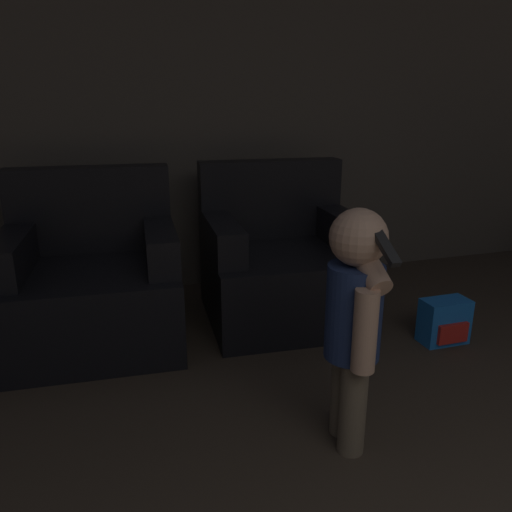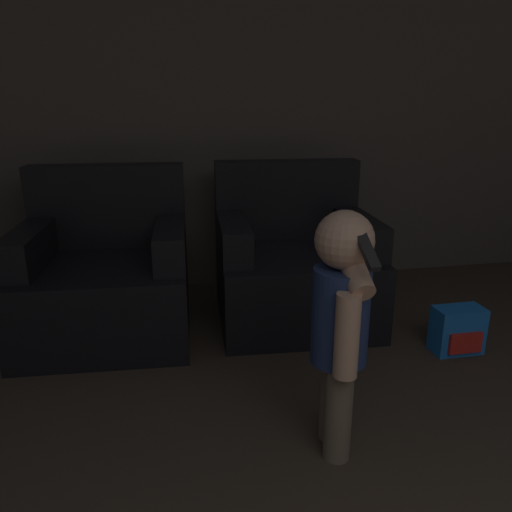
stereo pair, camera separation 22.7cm
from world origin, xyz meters
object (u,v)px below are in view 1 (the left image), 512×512
at_px(armchair_right, 281,265).
at_px(armchair_left, 93,284).
at_px(toy_backpack, 445,322).
at_px(person_toddler, 355,313).

bearing_deg(armchair_right, armchair_left, -176.25).
bearing_deg(toy_backpack, armchair_left, 161.31).
bearing_deg(armchair_right, toy_backpack, -36.43).
height_order(armchair_left, toy_backpack, armchair_left).
relative_size(armchair_right, person_toddler, 1.02).
relative_size(armchair_right, toy_backpack, 3.69).
distance_m(armchair_left, toy_backpack, 1.94).
bearing_deg(toy_backpack, armchair_right, 139.83).
distance_m(armchair_right, toy_backpack, 0.98).
distance_m(person_toddler, toy_backpack, 1.17).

